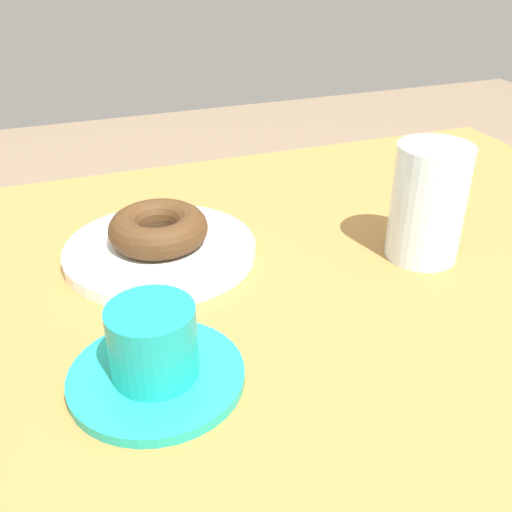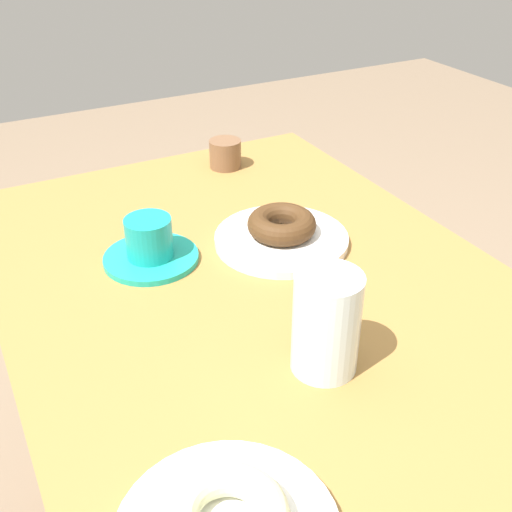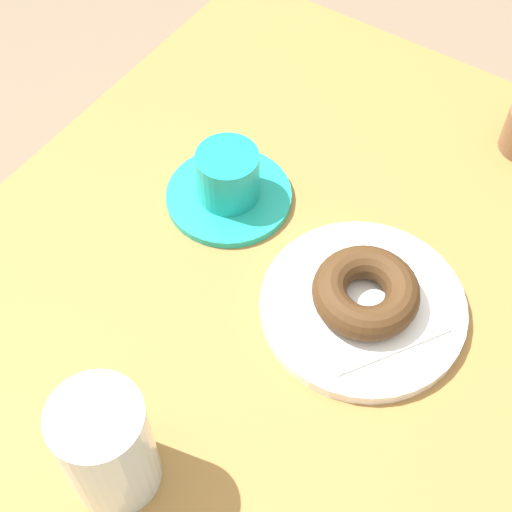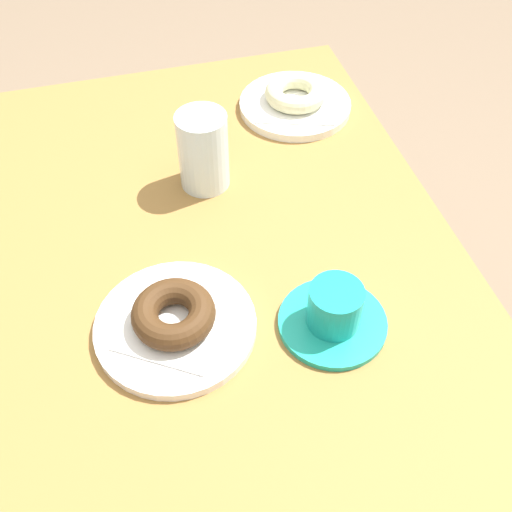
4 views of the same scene
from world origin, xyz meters
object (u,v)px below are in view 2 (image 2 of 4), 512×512
Objects in this scene: plate_chocolate_ring at (281,239)px; sugar_jar at (225,154)px; coffee_cup at (150,245)px; water_glass at (326,323)px; donut_chocolate_ring at (282,224)px.

sugar_jar is (-0.31, 0.05, 0.02)m from plate_chocolate_ring.
plate_chocolate_ring is 0.20m from coffee_cup.
water_glass is 0.59m from sugar_jar.
sugar_jar is at bearing 170.81° from donut_chocolate_ring.
coffee_cup is (-0.05, -0.20, -0.01)m from donut_chocolate_ring.
donut_chocolate_ring reaches higher than plate_chocolate_ring.
plate_chocolate_ring is at bearing 0.00° from donut_chocolate_ring.
water_glass reaches higher than plate_chocolate_ring.
water_glass is at bearing -19.84° from donut_chocolate_ring.
sugar_jar reaches higher than donut_chocolate_ring.
donut_chocolate_ring is (0.00, 0.00, 0.03)m from plate_chocolate_ring.
water_glass is (0.27, -0.10, 0.03)m from donut_chocolate_ring.
plate_chocolate_ring is 0.03m from donut_chocolate_ring.
sugar_jar is (-0.26, 0.25, 0.00)m from coffee_cup.
sugar_jar reaches higher than plate_chocolate_ring.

